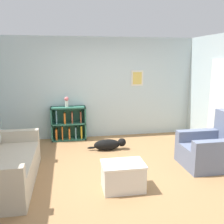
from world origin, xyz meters
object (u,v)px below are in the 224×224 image
(vase, at_px, (67,101))
(coffee_table, at_px, (123,175))
(bookshelf, at_px, (69,124))
(dog, at_px, (109,144))
(couch, at_px, (1,167))
(recliner_chair, at_px, (213,149))

(vase, bearing_deg, coffee_table, -72.35)
(coffee_table, distance_m, vase, 2.92)
(coffee_table, xyz_separation_m, vase, (-0.85, 2.68, 0.78))
(bookshelf, xyz_separation_m, dog, (0.90, -0.93, -0.28))
(bookshelf, height_order, coffee_table, bookshelf)
(bookshelf, relative_size, vase, 3.45)
(couch, distance_m, dog, 2.39)
(bookshelf, xyz_separation_m, recliner_chair, (2.74, -2.12, -0.06))
(coffee_table, xyz_separation_m, dog, (0.08, 1.77, -0.10))
(couch, height_order, bookshelf, bookshelf)
(coffee_table, bearing_deg, couch, 165.25)
(bookshelf, distance_m, recliner_chair, 3.46)
(vase, bearing_deg, recliner_chair, -37.13)
(couch, xyz_separation_m, recliner_chair, (3.87, 0.07, 0.03))
(recliner_chair, bearing_deg, coffee_table, -163.07)
(coffee_table, relative_size, dog, 0.76)
(vase, bearing_deg, dog, -44.37)
(couch, xyz_separation_m, coffee_table, (1.95, -0.51, -0.08))
(vase, bearing_deg, couch, -116.83)
(dog, relative_size, vase, 3.53)
(recliner_chair, bearing_deg, couch, -178.96)
(recliner_chair, xyz_separation_m, coffee_table, (-1.92, -0.58, -0.11))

